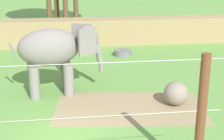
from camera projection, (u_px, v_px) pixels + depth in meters
dirt_patch at (129, 107)px, 13.45m from camera, size 6.23×3.99×0.01m
embankment_wall at (64, 32)px, 23.62m from camera, size 36.00×1.80×1.80m
elephant at (56, 50)px, 14.36m from camera, size 3.98×1.92×2.97m
enrichment_ball at (176, 93)px, 13.57m from camera, size 0.99×0.99×0.99m
cable_fence at (60, 128)px, 8.06m from camera, size 8.08×0.24×3.46m
water_tub at (123, 53)px, 21.03m from camera, size 1.10×1.10×0.35m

